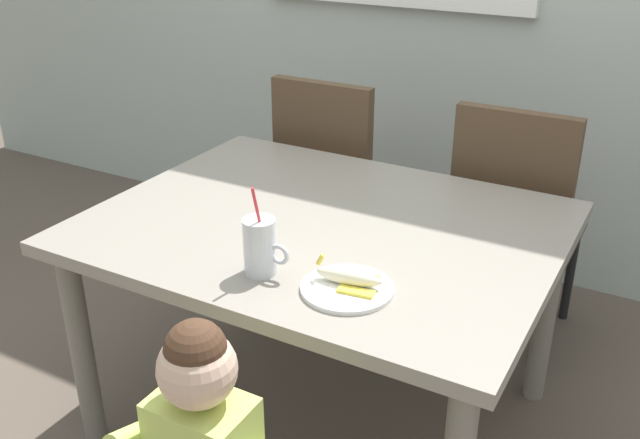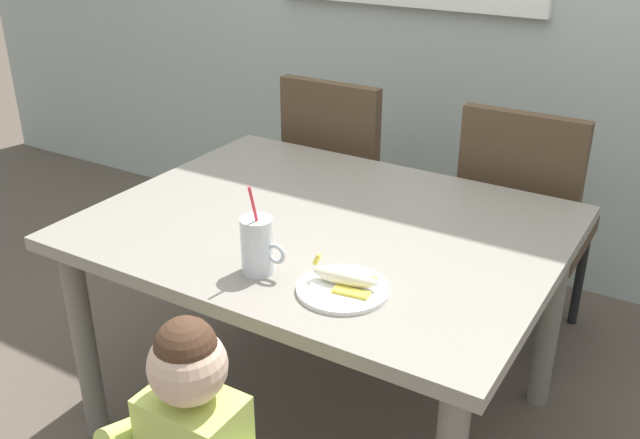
% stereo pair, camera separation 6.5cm
% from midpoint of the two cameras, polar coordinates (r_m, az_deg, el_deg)
% --- Properties ---
extents(ground_plane, '(24.00, 24.00, 0.00)m').
position_cam_midpoint_polar(ground_plane, '(2.50, 1.14, -15.40)').
color(ground_plane, brown).
extents(dining_table, '(1.35, 1.06, 0.73)m').
position_cam_midpoint_polar(dining_table, '(2.14, 1.29, -2.31)').
color(dining_table, gray).
rests_on(dining_table, ground).
extents(dining_chair_left, '(0.44, 0.44, 0.96)m').
position_cam_midpoint_polar(dining_chair_left, '(2.94, 2.53, 3.49)').
color(dining_chair_left, '#4C3826').
rests_on(dining_chair_left, ground).
extents(dining_chair_right, '(0.44, 0.44, 0.96)m').
position_cam_midpoint_polar(dining_chair_right, '(2.68, 16.57, 0.19)').
color(dining_chair_right, '#4C3826').
rests_on(dining_chair_right, ground).
extents(milk_cup, '(0.13, 0.08, 0.25)m').
position_cam_midpoint_polar(milk_cup, '(1.80, -3.98, -2.35)').
color(milk_cup, silver).
rests_on(milk_cup, dining_table).
extents(snack_plate, '(0.23, 0.23, 0.01)m').
position_cam_midpoint_polar(snack_plate, '(1.75, 2.92, -5.60)').
color(snack_plate, white).
rests_on(snack_plate, dining_table).
extents(peeled_banana, '(0.17, 0.11, 0.07)m').
position_cam_midpoint_polar(peeled_banana, '(1.74, 3.17, -4.70)').
color(peeled_banana, '#F4EAC6').
rests_on(peeled_banana, snack_plate).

